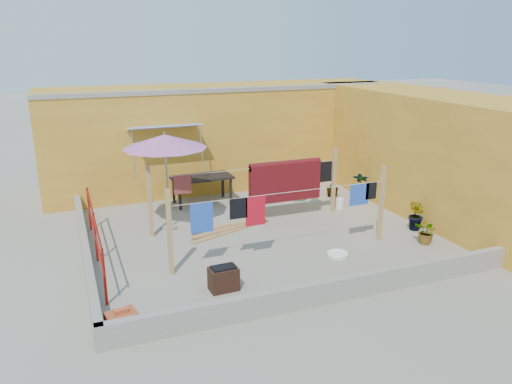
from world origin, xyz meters
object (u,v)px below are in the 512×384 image
water_jug_b (340,203)px  water_jug_a (314,196)px  white_basin (338,254)px  patio_umbrella (165,142)px  green_hose (298,197)px  outdoor_table (202,179)px  plant_back_a (270,185)px  brazier (224,278)px  brick_stack (122,322)px

water_jug_b → water_jug_a: bearing=112.4°
water_jug_a → water_jug_b: water_jug_a is taller
white_basin → water_jug_a: (1.36, 3.69, 0.11)m
patio_umbrella → green_hose: patio_umbrella is taller
outdoor_table → plant_back_a: plant_back_a is taller
water_jug_a → green_hose: (-0.34, 0.40, -0.12)m
brazier → green_hose: bearing=50.4°
outdoor_table → brazier: bearing=-101.3°
outdoor_table → water_jug_b: bearing=-28.5°
patio_umbrella → water_jug_a: size_ratio=7.12×
white_basin → green_hose: bearing=75.9°
patio_umbrella → water_jug_b: (4.81, -0.20, -2.08)m
patio_umbrella → outdoor_table: (1.34, 1.69, -1.49)m
brazier → white_basin: size_ratio=1.16×
brazier → plant_back_a: size_ratio=0.64×
outdoor_table → brick_stack: bearing=-116.7°
patio_umbrella → water_jug_b: bearing=-2.4°
water_jug_a → green_hose: water_jug_a is taller
white_basin → green_hose: green_hose is taller
brick_stack → white_basin: bearing=15.4°
brick_stack → brazier: size_ratio=0.99×
brazier → water_jug_a: bearing=45.4°
water_jug_b → outdoor_table: bearing=151.5°
patio_umbrella → white_basin: size_ratio=5.20×
patio_umbrella → white_basin: 4.85m
green_hose → patio_umbrella: bearing=-165.5°
brick_stack → water_jug_b: (6.51, 4.15, -0.03)m
patio_umbrella → brazier: patio_umbrella is taller
white_basin → water_jug_a: size_ratio=1.37×
brick_stack → white_basin: (4.79, 1.32, -0.14)m
water_jug_a → plant_back_a: 1.34m
white_basin → water_jug_b: size_ratio=1.42×
water_jug_b → green_hose: (-0.70, 1.26, -0.11)m
water_jug_b → plant_back_a: plant_back_a is taller
plant_back_a → patio_umbrella: bearing=-157.9°
brick_stack → patio_umbrella: bearing=68.7°
patio_umbrella → brazier: size_ratio=4.50×
water_jug_a → outdoor_table: bearing=161.8°
water_jug_a → brick_stack: bearing=-140.9°
plant_back_a → water_jug_b: bearing=-46.8°
patio_umbrella → water_jug_a: (4.46, 0.66, -2.07)m
patio_umbrella → plant_back_a: patio_umbrella is taller
brick_stack → green_hose: (5.82, 5.41, -0.14)m
patio_umbrella → water_jug_a: patio_umbrella is taller
patio_umbrella → water_jug_a: 4.96m
outdoor_table → white_basin: (1.76, -4.72, -0.69)m
brick_stack → water_jug_b: brick_stack is taller
white_basin → water_jug_a: water_jug_a is taller
water_jug_a → brazier: bearing=-134.6°
green_hose → outdoor_table: bearing=167.3°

